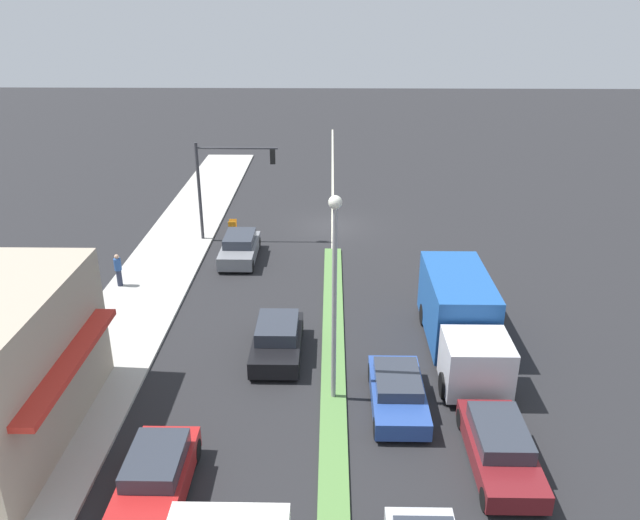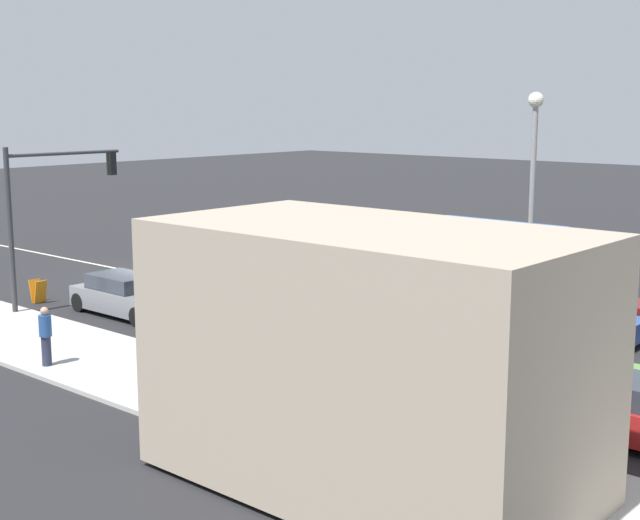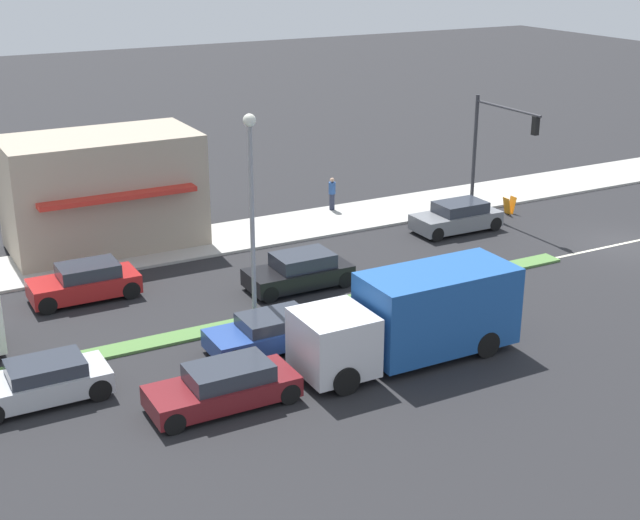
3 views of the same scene
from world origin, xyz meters
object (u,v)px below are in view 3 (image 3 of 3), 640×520
at_px(suv_grey, 457,217).
at_px(hatchback_red, 85,282).
at_px(warning_aframe_sign, 509,205).
at_px(suv_black, 299,272).
at_px(delivery_truck, 414,316).
at_px(coupe_blue, 270,332).
at_px(sedan_maroon, 224,386).
at_px(sedan_silver, 42,382).
at_px(pedestrian, 332,193).
at_px(street_lamp, 251,193).
at_px(traffic_signal_main, 494,138).

bearing_deg(suv_grey, hatchback_red, 90.00).
bearing_deg(warning_aframe_sign, suv_grey, 103.98).
relative_size(hatchback_red, suv_black, 0.98).
distance_m(delivery_truck, coupe_blue, 4.80).
bearing_deg(sedan_maroon, sedan_silver, 58.81).
height_order(pedestrian, sedan_maroon, pedestrian).
bearing_deg(suv_black, street_lamp, 127.10).
bearing_deg(traffic_signal_main, sedan_maroon, 120.94).
height_order(street_lamp, sedan_silver, street_lamp).
bearing_deg(warning_aframe_sign, suv_black, 105.59).
bearing_deg(street_lamp, coupe_blue, 168.91).
bearing_deg(suv_black, sedan_silver, 112.23).
bearing_deg(suv_black, delivery_truck, -176.33).
xyz_separation_m(suv_grey, sedan_silver, (-7.20, 20.38, -0.04)).
relative_size(pedestrian, sedan_maroon, 0.37).
bearing_deg(coupe_blue, sedan_maroon, 135.02).
relative_size(suv_black, sedan_maroon, 0.93).
height_order(hatchback_red, sedan_maroon, hatchback_red).
xyz_separation_m(traffic_signal_main, sedan_silver, (-8.32, 23.19, -3.28)).
bearing_deg(sedan_silver, sedan_maroon, -121.19).
xyz_separation_m(delivery_truck, suv_black, (7.20, 0.46, -0.81)).
height_order(coupe_blue, suv_grey, suv_grey).
bearing_deg(pedestrian, sedan_maroon, 141.74).
relative_size(delivery_truck, suv_black, 1.83).
bearing_deg(pedestrian, coupe_blue, 143.44).
xyz_separation_m(suv_black, sedan_maroon, (-7.20, 6.14, -0.04)).
bearing_deg(suv_black, pedestrian, -36.20).
distance_m(suv_grey, sedan_maroon, 18.66).
relative_size(street_lamp, sedan_maroon, 1.68).
xyz_separation_m(street_lamp, suv_black, (2.20, -2.91, -4.12)).
relative_size(pedestrian, warning_aframe_sign, 1.94).
distance_m(sedan_silver, hatchback_red, 7.85).
relative_size(delivery_truck, hatchback_red, 1.87).
relative_size(delivery_truck, suv_grey, 1.81).
relative_size(street_lamp, delivery_truck, 0.98).
xyz_separation_m(traffic_signal_main, delivery_truck, (-11.12, 11.96, -2.43)).
bearing_deg(traffic_signal_main, coupe_blue, 117.84).
bearing_deg(coupe_blue, suv_grey, -60.94).
relative_size(traffic_signal_main, street_lamp, 0.76).
bearing_deg(suv_black, traffic_signal_main, -72.47).
height_order(delivery_truck, coupe_blue, delivery_truck).
bearing_deg(sedan_maroon, suv_black, -40.45).
relative_size(street_lamp, coupe_blue, 1.79).
relative_size(suv_grey, suv_black, 1.01).
distance_m(pedestrian, suv_grey, 6.48).
relative_size(street_lamp, suv_black, 1.80).
bearing_deg(sedan_maroon, hatchback_red, 8.53).
bearing_deg(pedestrian, hatchback_red, 111.47).
distance_m(hatchback_red, sedan_maroon, 10.11).
relative_size(traffic_signal_main, hatchback_red, 1.40).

